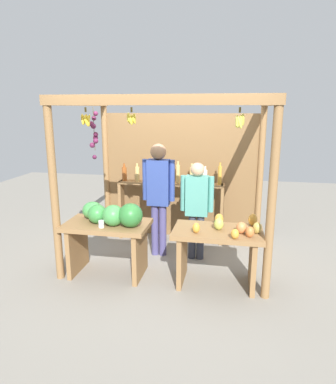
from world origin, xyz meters
TOP-DOWN VIEW (x-y plane):
  - ground_plane at (0.00, 0.00)m, footprint 12.00×12.00m
  - market_stall at (-0.01, 0.40)m, footprint 2.75×1.94m
  - fruit_counter_left at (-0.68, -0.70)m, footprint 1.12×0.64m
  - fruit_counter_right at (0.75, -0.69)m, footprint 1.10×0.64m
  - bottle_shelf_unit at (-0.13, 0.69)m, footprint 1.76×0.22m
  - vendor_man at (-0.19, 0.05)m, footprint 0.48×0.23m
  - vendor_woman at (0.39, 0.03)m, footprint 0.48×0.20m

SIDE VIEW (x-z plane):
  - ground_plane at x=0.00m, z-range 0.00..0.00m
  - fruit_counter_right at x=0.75m, z-range 0.10..0.98m
  - fruit_counter_left at x=-0.68m, z-range 0.16..1.19m
  - bottle_shelf_unit at x=-0.13m, z-range 0.13..1.49m
  - vendor_woman at x=0.39m, z-range 0.13..1.58m
  - vendor_man at x=-0.19m, z-range 0.18..1.88m
  - market_stall at x=-0.01m, z-range 0.20..2.55m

